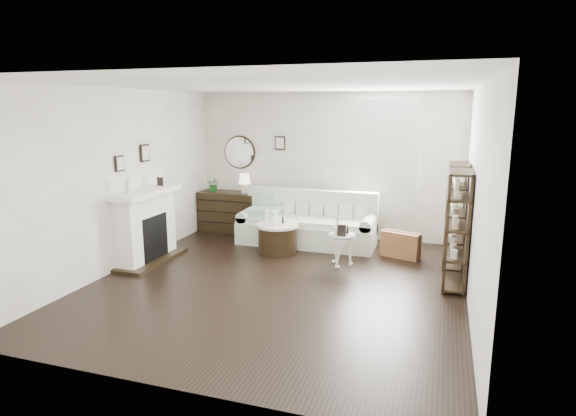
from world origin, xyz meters
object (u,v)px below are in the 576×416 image
(dresser, at_px, (229,212))
(pedestal_table, at_px, (342,237))
(sofa, at_px, (308,226))
(drum_table, at_px, (277,238))

(dresser, xyz_separation_m, pedestal_table, (2.57, -1.45, 0.07))
(dresser, height_order, pedestal_table, dresser)
(sofa, xyz_separation_m, dresser, (-1.73, 0.39, 0.08))
(sofa, relative_size, drum_table, 3.43)
(drum_table, bearing_deg, sofa, 64.81)
(pedestal_table, bearing_deg, dresser, 150.49)
(dresser, relative_size, pedestal_table, 2.34)
(dresser, relative_size, drum_table, 1.66)
(sofa, height_order, pedestal_table, sofa)
(sofa, xyz_separation_m, drum_table, (-0.33, -0.70, -0.06))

